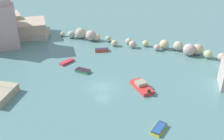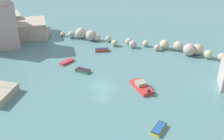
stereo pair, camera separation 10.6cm
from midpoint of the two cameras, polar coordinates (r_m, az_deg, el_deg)
The scene contains 7 objects.
cove_water at distance 48.18m, azimuth -2.03°, elevation -3.67°, with size 160.00×160.00×0.00m, color slate.
rock_breakwater at distance 63.37m, azimuth 7.88°, elevation 5.64°, with size 42.78×4.84×2.73m.
moored_boat_0 at distance 53.11m, azimuth -6.27°, elevation -0.14°, with size 3.03×1.60×0.56m.
moored_boat_1 at distance 47.80m, azimuth 6.47°, elevation -3.52°, with size 5.17×5.14×1.24m.
moored_boat_2 at distance 39.34m, azimuth 10.17°, elevation -12.41°, with size 1.90×3.23×0.52m.
moored_boat_3 at distance 57.07m, azimuth -9.65°, elevation 1.74°, with size 2.10×3.45×0.47m.
moored_boat_5 at distance 61.62m, azimuth -2.15°, elevation 4.34°, with size 3.41×2.65×0.59m.
Camera 2 is at (16.20, -37.17, 26.03)m, focal length 42.28 mm.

